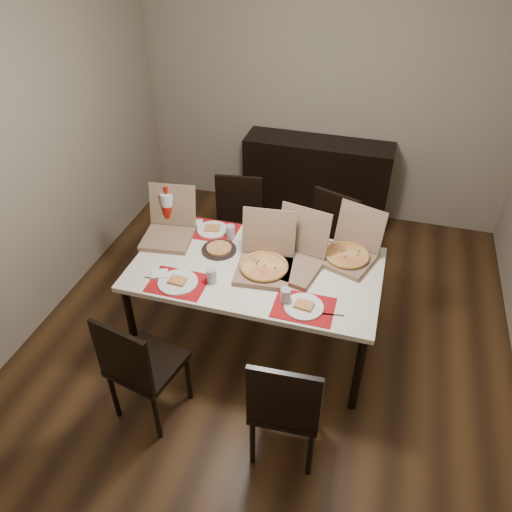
# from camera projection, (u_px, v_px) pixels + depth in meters

# --- Properties ---
(ground) EXTENTS (3.80, 4.00, 0.02)m
(ground) POSITION_uv_depth(u_px,v_px,m) (273.00, 328.00, 4.19)
(ground) COLOR #442A14
(ground) RESTS_ON ground
(room_walls) EXTENTS (3.84, 4.02, 2.62)m
(room_walls) POSITION_uv_depth(u_px,v_px,m) (294.00, 108.00, 3.47)
(room_walls) COLOR gray
(room_walls) RESTS_ON ground
(sideboard) EXTENTS (1.50, 0.40, 0.90)m
(sideboard) POSITION_uv_depth(u_px,v_px,m) (316.00, 181.00, 5.27)
(sideboard) COLOR black
(sideboard) RESTS_ON ground
(dining_table) EXTENTS (1.80, 1.00, 0.75)m
(dining_table) POSITION_uv_depth(u_px,v_px,m) (256.00, 274.00, 3.67)
(dining_table) COLOR beige
(dining_table) RESTS_ON ground
(chair_near_left) EXTENTS (0.50, 0.50, 0.93)m
(chair_near_left) POSITION_uv_depth(u_px,v_px,m) (139.00, 365.00, 3.21)
(chair_near_left) COLOR black
(chair_near_left) RESTS_ON ground
(chair_near_right) EXTENTS (0.44, 0.44, 0.93)m
(chair_near_right) POSITION_uv_depth(u_px,v_px,m) (286.00, 404.00, 2.97)
(chair_near_right) COLOR black
(chair_near_right) RESTS_ON ground
(chair_far_left) EXTENTS (0.48, 0.48, 0.93)m
(chair_far_left) POSITION_uv_depth(u_px,v_px,m) (237.00, 224.00, 4.52)
(chair_far_left) COLOR black
(chair_far_left) RESTS_ON ground
(chair_far_right) EXTENTS (0.54, 0.54, 0.93)m
(chair_far_right) POSITION_uv_depth(u_px,v_px,m) (326.00, 242.00, 4.29)
(chair_far_right) COLOR black
(chair_far_right) RESTS_ON ground
(setting_near_left) EXTENTS (0.51, 0.30, 0.11)m
(setting_near_left) POSITION_uv_depth(u_px,v_px,m) (184.00, 280.00, 3.48)
(setting_near_left) COLOR #B20B12
(setting_near_left) RESTS_ON dining_table
(setting_near_right) EXTENTS (0.47, 0.30, 0.11)m
(setting_near_right) POSITION_uv_depth(u_px,v_px,m) (299.00, 304.00, 3.29)
(setting_near_right) COLOR #B20B12
(setting_near_right) RESTS_ON dining_table
(setting_far_left) EXTENTS (0.46, 0.30, 0.11)m
(setting_far_left) POSITION_uv_depth(u_px,v_px,m) (215.00, 230.00, 3.98)
(setting_far_left) COLOR #B20B12
(setting_far_left) RESTS_ON dining_table
(setting_far_right) EXTENTS (0.46, 0.30, 0.11)m
(setting_far_right) POSITION_uv_depth(u_px,v_px,m) (316.00, 249.00, 3.77)
(setting_far_right) COLOR #B20B12
(setting_far_right) RESTS_ON dining_table
(napkin_loose) EXTENTS (0.16, 0.15, 0.02)m
(napkin_loose) POSITION_uv_depth(u_px,v_px,m) (258.00, 266.00, 3.63)
(napkin_loose) COLOR white
(napkin_loose) RESTS_ON dining_table
(pizza_box_center) EXTENTS (0.43, 0.47, 0.39)m
(pizza_box_center) POSITION_uv_depth(u_px,v_px,m) (265.00, 263.00, 3.57)
(pizza_box_center) COLOR #7E6048
(pizza_box_center) RESTS_ON dining_table
(pizza_box_right) EXTENTS (0.48, 0.50, 0.37)m
(pizza_box_right) POSITION_uv_depth(u_px,v_px,m) (349.00, 252.00, 3.68)
(pizza_box_right) COLOR #7E6048
(pizza_box_right) RESTS_ON dining_table
(pizza_box_left) EXTENTS (0.42, 0.46, 0.37)m
(pizza_box_left) POSITION_uv_depth(u_px,v_px,m) (169.00, 230.00, 3.90)
(pizza_box_left) COLOR #7E6048
(pizza_box_left) RESTS_ON dining_table
(pizza_box_extra) EXTENTS (0.47, 0.50, 0.39)m
(pizza_box_extra) POSITION_uv_depth(u_px,v_px,m) (294.00, 259.00, 3.61)
(pizza_box_extra) COLOR #7E6048
(pizza_box_extra) RESTS_ON dining_table
(faina_plate) EXTENTS (0.27, 0.27, 0.03)m
(faina_plate) POSITION_uv_depth(u_px,v_px,m) (219.00, 249.00, 3.78)
(faina_plate) COLOR black
(faina_plate) RESTS_ON dining_table
(dip_bowl) EXTENTS (0.14, 0.14, 0.03)m
(dip_bowl) POSITION_uv_depth(u_px,v_px,m) (272.00, 249.00, 3.78)
(dip_bowl) COLOR white
(dip_bowl) RESTS_ON dining_table
(soda_bottle) EXTENTS (0.12, 0.12, 0.35)m
(soda_bottle) POSITION_uv_depth(u_px,v_px,m) (168.00, 209.00, 3.99)
(soda_bottle) COLOR silver
(soda_bottle) RESTS_ON dining_table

